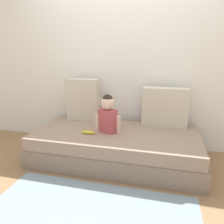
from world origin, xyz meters
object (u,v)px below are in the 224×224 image
object	(u,v)px
couch	(116,146)
toddler	(108,113)
throw_pillow_right	(165,107)
banana	(88,132)
throw_pillow_left	(83,99)

from	to	relation	value
couch	toddler	bearing A→B (deg)	-169.44
couch	toddler	distance (m)	0.45
throw_pillow_right	banana	distance (m)	1.04
banana	couch	bearing A→B (deg)	25.36
couch	throw_pillow_right	xyz separation A→B (m)	(0.56, 0.38, 0.45)
throw_pillow_right	banana	bearing A→B (deg)	-148.95
banana	throw_pillow_left	bearing A→B (deg)	116.22
toddler	banana	size ratio (longest dim) A/B	2.75
toddler	banana	distance (m)	0.33
throw_pillow_left	toddler	size ratio (longest dim) A/B	1.24
toddler	banana	world-z (taller)	toddler
toddler	throw_pillow_left	bearing A→B (deg)	139.53
couch	banana	distance (m)	0.40
throw_pillow_right	toddler	distance (m)	0.77
throw_pillow_left	banana	distance (m)	0.64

